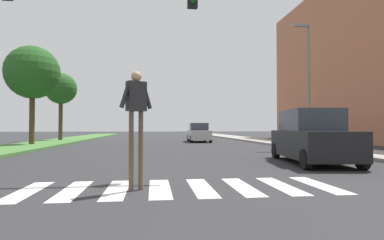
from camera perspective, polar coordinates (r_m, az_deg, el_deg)
The scene contains 11 objects.
ground_plane at distance 28.93m, azimuth -5.79°, elevation -3.91°, with size 140.00×140.00×0.00m, color #2D2D30.
crosswalk at distance 7.01m, azimuth -2.03°, elevation -12.08°, with size 6.75×2.20×0.01m.
median_strip at distance 28.14m, azimuth -23.97°, elevation -3.72°, with size 3.83×64.00×0.15m, color #477A38.
tree_far at distance 25.13m, azimuth -26.69°, elevation 7.57°, with size 3.70×3.70×6.86m.
tree_distant at distance 31.93m, azimuth -22.46°, elevation 5.15°, with size 2.86×2.86×6.19m.
sidewalk_right at distance 28.68m, azimuth 13.28°, elevation -3.75°, with size 3.00×64.00×0.15m, color #9E9991.
traffic_light_gantry at distance 10.15m, azimuth -30.51°, elevation 16.39°, with size 9.14×0.30×6.00m.
street_lamp_right at distance 20.80m, azimuth 19.94°, elevation 7.85°, with size 1.02×0.24×7.50m.
pedestrian_performer at distance 6.74m, azimuth -9.98°, elevation 1.67°, with size 0.69×0.45×2.49m.
suv_crossing at distance 12.53m, azimuth 20.64°, elevation -2.98°, with size 2.52×4.81×1.97m.
sedan_midblock at distance 28.69m, azimuth 1.22°, elevation -2.37°, with size 2.02×4.59×1.69m.
Camera 1 is at (-0.59, 1.11, 1.31)m, focal length 29.74 mm.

